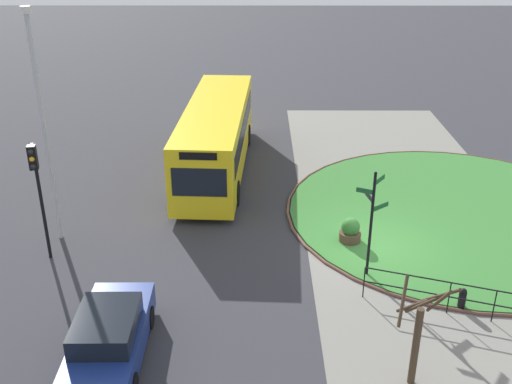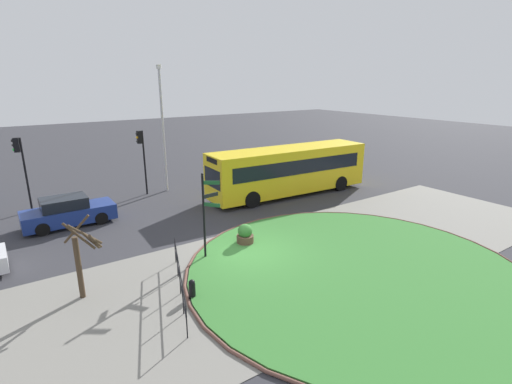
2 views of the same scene
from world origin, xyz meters
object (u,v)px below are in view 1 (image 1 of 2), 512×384
signpost_directional (372,216)px  bollard_foreground (462,299)px  bus_yellow (216,136)px  traffic_light_far (37,178)px  lamppost_tall (43,123)px  planter_near_signpost (350,232)px  street_tree_bare (420,329)px  car_far_lane (109,338)px

signpost_directional → bollard_foreground: size_ratio=5.12×
signpost_directional → bus_yellow: bearing=31.8°
traffic_light_far → lamppost_tall: bearing=172.7°
traffic_light_far → planter_near_signpost: traffic_light_far is taller
lamppost_tall → street_tree_bare: lamppost_tall is taller
planter_near_signpost → street_tree_bare: bearing=-174.5°
car_far_lane → bollard_foreground: bearing=-77.7°
signpost_directional → street_tree_bare: size_ratio=1.23×
bus_yellow → car_far_lane: size_ratio=2.49×
lamppost_tall → planter_near_signpost: bearing=-92.1°
lamppost_tall → planter_near_signpost: lamppost_tall is taller
bollard_foreground → bus_yellow: bus_yellow is taller
bus_yellow → bollard_foreground: bearing=39.6°
traffic_light_far → street_tree_bare: 12.38m
bus_yellow → planter_near_signpost: bearing=40.5°
lamppost_tall → planter_near_signpost: size_ratio=8.25×
bus_yellow → lamppost_tall: (-6.22, 5.24, 2.68)m
signpost_directional → traffic_light_far: size_ratio=0.89×
car_far_lane → planter_near_signpost: bearing=-49.6°
street_tree_bare → bus_yellow: bearing=23.2°
bus_yellow → street_tree_bare: 14.61m
bollard_foreground → car_far_lane: car_far_lane is taller
bus_yellow → traffic_light_far: 9.39m
planter_near_signpost → street_tree_bare: size_ratio=0.33×
street_tree_bare → planter_near_signpost: bearing=5.5°
signpost_directional → bus_yellow: size_ratio=0.34×
lamppost_tall → planter_near_signpost: (-0.38, -10.33, -3.87)m
lamppost_tall → street_tree_bare: bearing=-123.3°
lamppost_tall → bus_yellow: bearing=-40.1°
lamppost_tall → signpost_directional: bearing=-102.9°
bus_yellow → planter_near_signpost: size_ratio=11.16×
bollard_foreground → lamppost_tall: size_ratio=0.09×
signpost_directional → planter_near_signpost: size_ratio=3.75×
traffic_light_far → signpost_directional: bearing=74.6°
car_far_lane → traffic_light_far: 6.37m
lamppost_tall → car_far_lane: bearing=-153.4°
signpost_directional → traffic_light_far: bearing=85.1°
planter_near_signpost → bus_yellow: bearing=37.6°
car_far_lane → planter_near_signpost: 9.36m
street_tree_bare → bollard_foreground: bearing=-35.3°
bollard_foreground → traffic_light_far: size_ratio=0.17×
signpost_directional → car_far_lane: 8.52m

